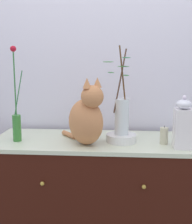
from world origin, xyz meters
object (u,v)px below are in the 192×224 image
(bowl_porcelain, at_px, (121,138))
(vase_glass_clear, at_px, (122,113))
(cat_sitting, at_px, (87,118))
(vase_slim_green, at_px, (17,119))
(jar_lidded_porcelain, at_px, (183,125))
(candle_pillar, at_px, (164,136))
(sideboard, at_px, (96,204))

(bowl_porcelain, height_order, vase_glass_clear, vase_glass_clear)
(cat_sitting, distance_m, vase_glass_clear, 0.22)
(vase_slim_green, bearing_deg, cat_sitting, -5.17)
(bowl_porcelain, distance_m, vase_glass_clear, 0.16)
(cat_sitting, bearing_deg, vase_glass_clear, 18.96)
(jar_lidded_porcelain, bearing_deg, vase_glass_clear, 163.61)
(cat_sitting, bearing_deg, candle_pillar, 5.43)
(candle_pillar, bearing_deg, vase_glass_clear, 174.04)
(sideboard, distance_m, candle_pillar, 0.65)
(cat_sitting, xyz_separation_m, bowl_porcelain, (0.21, 0.07, -0.14))
(vase_slim_green, distance_m, jar_lidded_porcelain, 1.01)
(vase_glass_clear, xyz_separation_m, jar_lidded_porcelain, (0.35, -0.10, -0.04))
(sideboard, height_order, cat_sitting, cat_sitting)
(vase_slim_green, relative_size, vase_glass_clear, 1.09)
(vase_slim_green, height_order, jar_lidded_porcelain, vase_slim_green)
(sideboard, xyz_separation_m, bowl_porcelain, (0.16, -0.04, 0.47))
(candle_pillar, bearing_deg, sideboard, 171.08)
(bowl_porcelain, relative_size, jar_lidded_porcelain, 0.60)
(sideboard, bearing_deg, jar_lidded_porcelain, -15.53)
(candle_pillar, bearing_deg, cat_sitting, -174.57)
(sideboard, relative_size, cat_sitting, 3.23)
(sideboard, distance_m, jar_lidded_porcelain, 0.79)
(vase_glass_clear, height_order, jar_lidded_porcelain, vase_glass_clear)
(cat_sitting, xyz_separation_m, vase_glass_clear, (0.21, 0.07, 0.01))
(jar_lidded_porcelain, bearing_deg, vase_slim_green, 175.87)
(vase_slim_green, bearing_deg, jar_lidded_porcelain, -4.13)
(bowl_porcelain, relative_size, candle_pillar, 1.64)
(vase_slim_green, bearing_deg, bowl_porcelain, 2.78)
(sideboard, xyz_separation_m, candle_pillar, (0.42, -0.07, 0.49))
(sideboard, relative_size, vase_slim_green, 2.24)
(sideboard, height_order, bowl_porcelain, bowl_porcelain)
(sideboard, xyz_separation_m, vase_glass_clear, (0.16, -0.04, 0.62))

